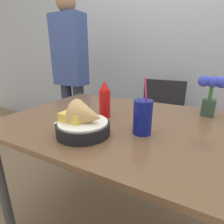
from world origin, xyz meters
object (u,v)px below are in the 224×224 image
Objects in this scene: drink_cup at (143,118)px; person_standing at (71,70)px; ketchup_bottle at (105,100)px; flower_vase at (211,93)px; food_basket at (84,123)px; chair_far_window at (160,115)px.

drink_cup is 0.15× the size of person_standing.
ketchup_bottle is 0.90× the size of flower_vase.
person_standing reaches higher than food_basket.
person_standing is at bearing 133.07° from food_basket.
chair_far_window is 3.79× the size of flower_vase.
chair_far_window is 0.52× the size of person_standing.
food_basket is at bearing -46.93° from person_standing.
drink_cup reaches higher than flower_vase.
drink_cup is at bearing -35.53° from person_standing.
ketchup_bottle is at bearing -97.87° from chair_far_window.
flower_vase is at bearing -14.19° from person_standing.
ketchup_bottle is at bearing -150.60° from flower_vase.
food_basket is at bearing -131.23° from flower_vase.
flower_vase is at bearing 48.77° from food_basket.
ketchup_bottle is 0.57m from flower_vase.
flower_vase is at bearing -56.52° from chair_far_window.
person_standing is at bearing 144.47° from drink_cup.
person_standing is (-0.78, 0.83, 0.13)m from food_basket.
flower_vase reaches higher than food_basket.
person_standing is (-1.24, 0.31, 0.05)m from flower_vase.
chair_far_window is 0.92m from ketchup_bottle.
person_standing reaches higher than ketchup_bottle.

